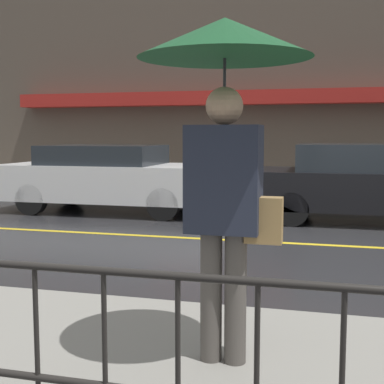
% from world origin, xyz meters
% --- Properties ---
extents(ground_plane, '(80.00, 80.00, 0.00)m').
position_xyz_m(ground_plane, '(0.00, 0.00, 0.00)').
color(ground_plane, '#262628').
extents(sidewalk_far, '(28.00, 2.06, 0.15)m').
position_xyz_m(sidewalk_far, '(0.00, 4.65, 0.07)').
color(sidewalk_far, gray).
rests_on(sidewalk_far, ground_plane).
extents(lane_marking, '(25.20, 0.12, 0.01)m').
position_xyz_m(lane_marking, '(0.00, 0.00, 0.00)').
color(lane_marking, gold).
rests_on(lane_marking, ground_plane).
extents(building_storefront, '(28.00, 0.85, 6.41)m').
position_xyz_m(building_storefront, '(0.00, 5.81, 3.17)').
color(building_storefront, '#4C4238').
rests_on(building_storefront, ground_plane).
extents(railing_foreground, '(12.00, 0.04, 0.96)m').
position_xyz_m(railing_foreground, '(-0.00, -6.14, 0.75)').
color(railing_foreground, black).
rests_on(railing_foreground, sidewalk_near).
extents(pedestrian, '(1.12, 1.12, 2.26)m').
position_xyz_m(pedestrian, '(-0.57, -4.80, 1.93)').
color(pedestrian, '#4C4742').
rests_on(pedestrian, sidewalk_near).
extents(car_white, '(4.66, 1.92, 1.44)m').
position_xyz_m(car_white, '(-4.54, 2.44, 0.75)').
color(car_white, silver).
rests_on(car_white, ground_plane).
extents(car_black, '(4.40, 1.90, 1.49)m').
position_xyz_m(car_black, '(0.72, 2.44, 0.76)').
color(car_black, black).
rests_on(car_black, ground_plane).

